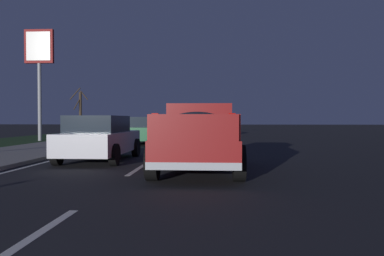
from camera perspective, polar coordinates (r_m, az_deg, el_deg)
ground at (r=27.33m, az=-1.19°, el=-1.65°), size 144.00×144.00×0.00m
sidewalk_shoulder at (r=28.36m, az=-12.75°, el=-1.45°), size 108.00×4.00×0.12m
grass_verge at (r=30.14m, az=-21.92°, el=-1.46°), size 108.00×6.00×0.01m
lane_markings at (r=29.73m, az=-5.76°, el=-1.40°), size 108.00×3.54×0.01m
pickup_truck at (r=10.65m, az=1.02°, el=-1.06°), size 5.42×2.28×1.87m
sedan_green at (r=22.04m, az=-7.18°, el=-0.34°), size 4.43×2.07×1.54m
sedan_white at (r=13.49m, az=-13.52°, el=-1.43°), size 4.42×2.06×1.54m
sedan_black at (r=32.10m, az=2.48°, el=0.20°), size 4.43×2.08×1.54m
gas_price_sign at (r=27.37m, az=-21.78°, el=9.79°), size 0.27×1.90×7.28m
bare_tree_far at (r=40.16m, az=-16.30°, el=2.45°), size 1.01×1.87×4.60m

